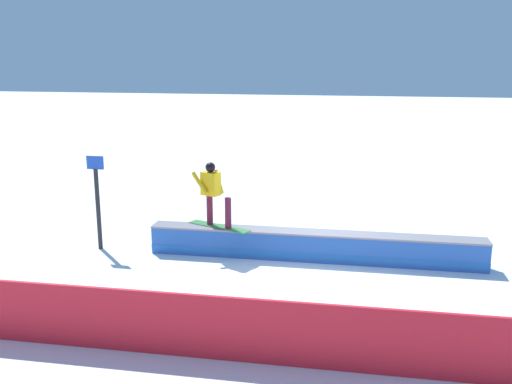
% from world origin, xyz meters
% --- Properties ---
extents(ground_plane, '(120.00, 120.00, 0.00)m').
position_xyz_m(ground_plane, '(0.00, 0.00, 0.00)').
color(ground_plane, white).
extents(grind_box, '(7.26, 0.79, 0.64)m').
position_xyz_m(grind_box, '(0.00, 0.00, 0.29)').
color(grind_box, blue).
rests_on(grind_box, ground_plane).
extents(snowboarder, '(1.54, 0.83, 1.43)m').
position_xyz_m(snowboarder, '(2.24, 0.03, 1.42)').
color(snowboarder, '#3C8641').
rests_on(snowboarder, grind_box).
extents(safety_fence, '(12.64, 0.56, 0.98)m').
position_xyz_m(safety_fence, '(0.00, 4.43, 0.49)').
color(safety_fence, red).
rests_on(safety_fence, ground_plane).
extents(trail_marker, '(0.40, 0.10, 2.17)m').
position_xyz_m(trail_marker, '(4.90, 0.30, 1.16)').
color(trail_marker, '#262628').
rests_on(trail_marker, ground_plane).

